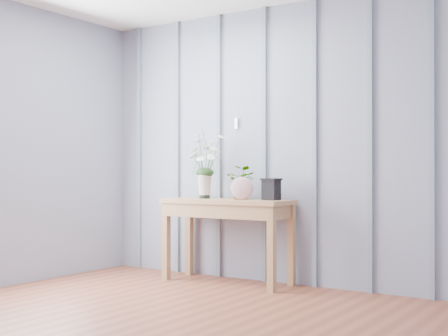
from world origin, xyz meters
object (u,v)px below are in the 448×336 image
Objects in this scene: sideboard at (227,212)px; carved_box at (271,189)px; felt_disc_vessel at (242,188)px; daisy_vase at (205,157)px.

sideboard is 6.34× the size of carved_box.
sideboard is at bearing 145.38° from felt_disc_vessel.
daisy_vase is at bearing 150.83° from felt_disc_vessel.
daisy_vase is 0.75m from carved_box.
carved_box is (0.69, 0.03, -0.29)m from daisy_vase.
sideboard is at bearing -4.90° from daisy_vase.
carved_box is at bearing 2.44° from felt_disc_vessel.
felt_disc_vessel is (0.45, -0.07, -0.29)m from daisy_vase.
carved_box reaches higher than sideboard.
sideboard is 5.99× the size of felt_disc_vessel.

